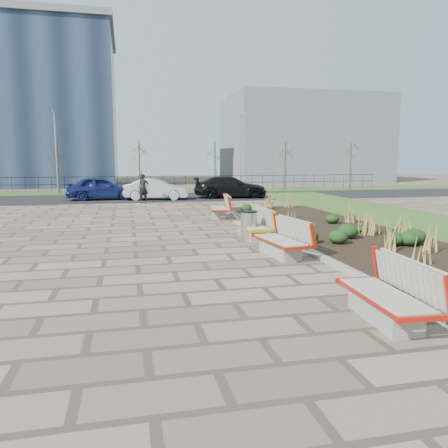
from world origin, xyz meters
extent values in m
plane|color=#846B5A|center=(0.00, 0.00, 0.00)|extent=(120.00, 120.00, 0.00)
cube|color=black|center=(6.25, 5.00, 0.05)|extent=(4.50, 18.00, 0.10)
cube|color=gray|center=(3.92, 5.00, 0.07)|extent=(0.16, 18.00, 0.15)
cube|color=#33511E|center=(0.00, 28.00, 0.02)|extent=(80.00, 5.00, 0.04)
cube|color=black|center=(0.00, 22.00, 0.01)|extent=(80.00, 7.00, 0.02)
cylinder|color=#B2B2B7|center=(2.81, 5.17, 0.48)|extent=(0.53, 0.53, 0.95)
imported|color=black|center=(-0.04, 18.58, 0.88)|extent=(0.75, 0.63, 1.76)
imported|color=navy|center=(-2.63, 21.08, 0.78)|extent=(4.55, 2.09, 1.51)
imported|color=#B4B8BC|center=(0.83, 20.31, 0.70)|extent=(4.23, 1.86, 1.35)
imported|color=black|center=(5.89, 20.71, 0.75)|extent=(5.23, 2.67, 1.45)
cube|color=slate|center=(20.00, 42.00, 5.00)|extent=(18.00, 12.00, 10.00)
camera|label=1|loc=(-1.04, -8.35, 2.63)|focal=35.00mm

